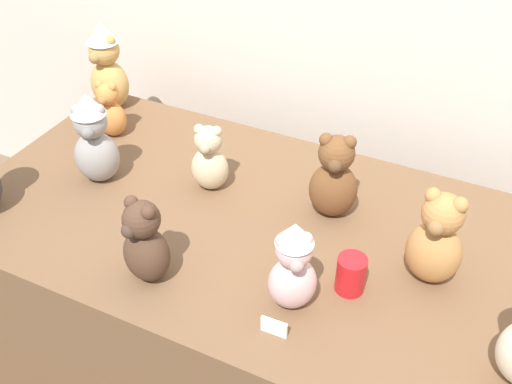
{
  "coord_description": "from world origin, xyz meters",
  "views": [
    {
      "loc": [
        0.6,
        -0.99,
        1.99
      ],
      "look_at": [
        0.0,
        0.25,
        0.9
      ],
      "focal_mm": 41.77,
      "sensor_mm": 36.0,
      "label": 1
    }
  ],
  "objects_px": {
    "teddy_bear_sand": "(209,160)",
    "teddy_bear_ginger": "(110,111)",
    "teddy_bear_caramel": "(436,241)",
    "teddy_bear_honey": "(107,67)",
    "teddy_bear_ash": "(94,140)",
    "teddy_bear_cocoa": "(145,243)",
    "teddy_bear_chestnut": "(334,179)",
    "party_cup_red": "(351,274)",
    "display_table": "(256,307)",
    "teddy_bear_blush": "(293,268)"
  },
  "relations": [
    {
      "from": "teddy_bear_cocoa",
      "to": "teddy_bear_sand",
      "type": "bearing_deg",
      "value": 109.12
    },
    {
      "from": "teddy_bear_chestnut",
      "to": "teddy_bear_ash",
      "type": "height_order",
      "value": "teddy_bear_ash"
    },
    {
      "from": "teddy_bear_chestnut",
      "to": "teddy_bear_caramel",
      "type": "bearing_deg",
      "value": -38.04
    },
    {
      "from": "display_table",
      "to": "teddy_bear_cocoa",
      "type": "xyz_separation_m",
      "value": [
        -0.17,
        -0.33,
        0.51
      ]
    },
    {
      "from": "teddy_bear_chestnut",
      "to": "teddy_bear_honey",
      "type": "distance_m",
      "value": 1.04
    },
    {
      "from": "teddy_bear_caramel",
      "to": "teddy_bear_honey",
      "type": "distance_m",
      "value": 1.4
    },
    {
      "from": "teddy_bear_sand",
      "to": "party_cup_red",
      "type": "distance_m",
      "value": 0.61
    },
    {
      "from": "display_table",
      "to": "teddy_bear_blush",
      "type": "xyz_separation_m",
      "value": [
        0.22,
        -0.25,
        0.53
      ]
    },
    {
      "from": "teddy_bear_sand",
      "to": "party_cup_red",
      "type": "xyz_separation_m",
      "value": [
        0.56,
        -0.23,
        -0.06
      ]
    },
    {
      "from": "teddy_bear_ash",
      "to": "teddy_bear_blush",
      "type": "xyz_separation_m",
      "value": [
        0.79,
        -0.23,
        -0.02
      ]
    },
    {
      "from": "teddy_bear_chestnut",
      "to": "teddy_bear_caramel",
      "type": "xyz_separation_m",
      "value": [
        0.34,
        -0.14,
        0.0
      ]
    },
    {
      "from": "teddy_bear_ginger",
      "to": "teddy_bear_cocoa",
      "type": "bearing_deg",
      "value": -55.0
    },
    {
      "from": "display_table",
      "to": "teddy_bear_caramel",
      "type": "bearing_deg",
      "value": 0.11
    },
    {
      "from": "teddy_bear_ash",
      "to": "teddy_bear_ginger",
      "type": "bearing_deg",
      "value": 90.91
    },
    {
      "from": "display_table",
      "to": "teddy_bear_cocoa",
      "type": "distance_m",
      "value": 0.63
    },
    {
      "from": "teddy_bear_ginger",
      "to": "teddy_bear_ash",
      "type": "distance_m",
      "value": 0.28
    },
    {
      "from": "teddy_bear_chestnut",
      "to": "party_cup_red",
      "type": "distance_m",
      "value": 0.33
    },
    {
      "from": "teddy_bear_ash",
      "to": "teddy_bear_honey",
      "type": "height_order",
      "value": "teddy_bear_honey"
    },
    {
      "from": "teddy_bear_cocoa",
      "to": "teddy_bear_blush",
      "type": "bearing_deg",
      "value": 24.17
    },
    {
      "from": "teddy_bear_caramel",
      "to": "teddy_bear_ash",
      "type": "bearing_deg",
      "value": -171.89
    },
    {
      "from": "teddy_bear_ash",
      "to": "teddy_bear_honey",
      "type": "bearing_deg",
      "value": 95.05
    },
    {
      "from": "teddy_bear_chestnut",
      "to": "teddy_bear_cocoa",
      "type": "distance_m",
      "value": 0.59
    },
    {
      "from": "teddy_bear_ash",
      "to": "teddy_bear_caramel",
      "type": "distance_m",
      "value": 1.09
    },
    {
      "from": "display_table",
      "to": "party_cup_red",
      "type": "height_order",
      "value": "party_cup_red"
    },
    {
      "from": "display_table",
      "to": "teddy_bear_honey",
      "type": "relative_size",
      "value": 5.37
    },
    {
      "from": "teddy_bear_sand",
      "to": "teddy_bear_caramel",
      "type": "relative_size",
      "value": 0.81
    },
    {
      "from": "teddy_bear_sand",
      "to": "party_cup_red",
      "type": "bearing_deg",
      "value": -36.74
    },
    {
      "from": "teddy_bear_sand",
      "to": "teddy_bear_honey",
      "type": "relative_size",
      "value": 0.68
    },
    {
      "from": "teddy_bear_blush",
      "to": "teddy_bear_honey",
      "type": "height_order",
      "value": "teddy_bear_honey"
    },
    {
      "from": "display_table",
      "to": "party_cup_red",
      "type": "bearing_deg",
      "value": -21.22
    },
    {
      "from": "teddy_bear_chestnut",
      "to": "teddy_bear_honey",
      "type": "xyz_separation_m",
      "value": [
        -1.01,
        0.25,
        0.04
      ]
    },
    {
      "from": "teddy_bear_chestnut",
      "to": "party_cup_red",
      "type": "bearing_deg",
      "value": -75.84
    },
    {
      "from": "teddy_bear_sand",
      "to": "teddy_bear_honey",
      "type": "height_order",
      "value": "teddy_bear_honey"
    },
    {
      "from": "display_table",
      "to": "teddy_bear_caramel",
      "type": "distance_m",
      "value": 0.74
    },
    {
      "from": "display_table",
      "to": "teddy_bear_ash",
      "type": "distance_m",
      "value": 0.79
    },
    {
      "from": "teddy_bear_sand",
      "to": "teddy_bear_cocoa",
      "type": "height_order",
      "value": "teddy_bear_cocoa"
    },
    {
      "from": "teddy_bear_sand",
      "to": "teddy_bear_ginger",
      "type": "xyz_separation_m",
      "value": [
        -0.48,
        0.12,
        -0.01
      ]
    },
    {
      "from": "teddy_bear_chestnut",
      "to": "party_cup_red",
      "type": "relative_size",
      "value": 2.62
    },
    {
      "from": "party_cup_red",
      "to": "teddy_bear_ash",
      "type": "bearing_deg",
      "value": 173.11
    },
    {
      "from": "display_table",
      "to": "teddy_bear_honey",
      "type": "distance_m",
      "value": 1.07
    },
    {
      "from": "teddy_bear_ash",
      "to": "party_cup_red",
      "type": "height_order",
      "value": "teddy_bear_ash"
    },
    {
      "from": "party_cup_red",
      "to": "teddy_bear_sand",
      "type": "bearing_deg",
      "value": 157.48
    },
    {
      "from": "teddy_bear_blush",
      "to": "teddy_bear_honey",
      "type": "xyz_separation_m",
      "value": [
        -1.05,
        0.64,
        0.03
      ]
    },
    {
      "from": "teddy_bear_ginger",
      "to": "teddy_bear_blush",
      "type": "xyz_separation_m",
      "value": [
        0.92,
        -0.47,
        0.04
      ]
    },
    {
      "from": "teddy_bear_chestnut",
      "to": "teddy_bear_honey",
      "type": "height_order",
      "value": "teddy_bear_honey"
    },
    {
      "from": "teddy_bear_sand",
      "to": "teddy_bear_caramel",
      "type": "height_order",
      "value": "teddy_bear_caramel"
    },
    {
      "from": "teddy_bear_sand",
      "to": "teddy_bear_blush",
      "type": "distance_m",
      "value": 0.56
    },
    {
      "from": "teddy_bear_honey",
      "to": "teddy_bear_cocoa",
      "type": "bearing_deg",
      "value": -40.72
    },
    {
      "from": "teddy_bear_ash",
      "to": "party_cup_red",
      "type": "distance_m",
      "value": 0.92
    },
    {
      "from": "teddy_bear_chestnut",
      "to": "teddy_bear_cocoa",
      "type": "height_order",
      "value": "teddy_bear_chestnut"
    }
  ]
}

